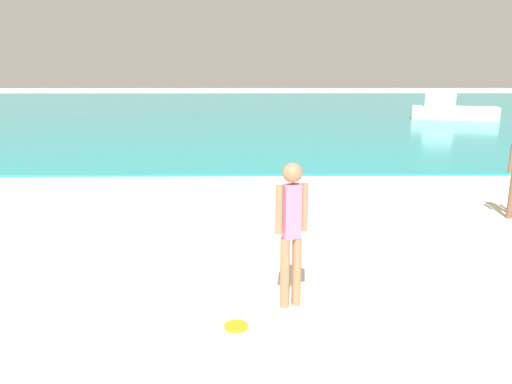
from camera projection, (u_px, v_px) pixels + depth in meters
water at (249, 106)px, 42.32m from camera, size 160.00×60.00×0.06m
person_standing at (291, 227)px, 5.58m from camera, size 0.39×0.23×1.75m
frisbee at (236, 326)px, 5.31m from camera, size 0.27×0.27×0.03m
boat_near at (451, 110)px, 29.23m from camera, size 5.12×2.99×1.66m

